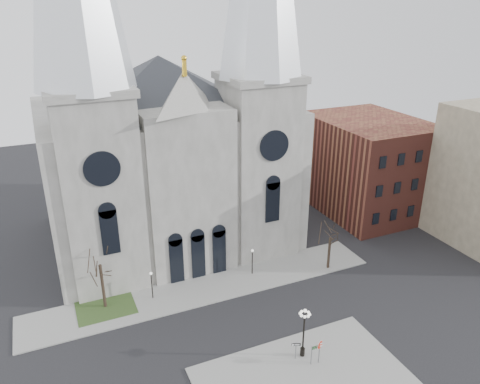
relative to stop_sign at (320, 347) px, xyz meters
name	(u,v)px	position (x,y,z in m)	size (l,w,h in m)	color
ground	(246,350)	(-5.23, 4.15, -1.89)	(160.00, 160.00, 0.00)	black
sidewalk_near	(302,377)	(-2.23, -0.85, -1.82)	(18.00, 10.00, 0.14)	gray
sidewalk_far	(206,288)	(-5.23, 15.15, -1.82)	(40.00, 6.00, 0.14)	gray
grass_patch	(106,307)	(-16.23, 16.15, -1.80)	(6.00, 5.00, 0.18)	#2C491F
cathedral	(168,106)	(-5.23, 27.01, 16.59)	(33.00, 26.66, 54.00)	gray
bg_building_brick	(366,165)	(24.77, 26.15, 5.11)	(14.00, 18.00, 14.00)	brown
tree_left	(100,262)	(-16.23, 16.15, 3.70)	(3.20, 3.20, 7.50)	black
tree_right	(330,236)	(9.77, 13.15, 2.58)	(3.20, 3.20, 6.00)	black
ped_lamp_left	(151,281)	(-11.23, 15.65, 0.45)	(0.32, 0.32, 3.26)	black
ped_lamp_right	(252,257)	(0.77, 15.65, 0.45)	(0.32, 0.32, 3.26)	black
stop_sign	(320,347)	(0.00, 0.00, 0.00)	(0.88, 0.10, 2.44)	slate
globe_lamp	(304,327)	(-0.86, 1.38, 1.47)	(1.31, 1.31, 5.12)	black
one_way_sign	(296,347)	(-1.67, 1.25, -0.46)	(0.77, 0.34, 1.86)	slate
street_name_sign	(312,353)	(-0.66, 0.08, -0.53)	(0.65, 0.08, 2.03)	slate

